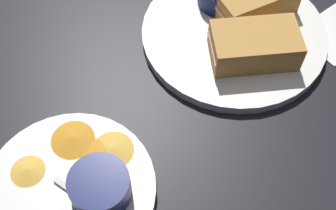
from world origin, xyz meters
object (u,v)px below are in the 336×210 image
at_px(plate_sandwich_main, 234,34).
at_px(sandwich_half_near, 255,45).
at_px(spoon_by_dark_ramekin, 234,26).
at_px(plate_chips_companion, 69,191).
at_px(ramekin_light_gravy, 100,186).
at_px(spoon_by_gravy_ramekin, 97,208).

distance_m(plate_sandwich_main, sandwich_half_near, 0.07).
height_order(spoon_by_dark_ramekin, plate_chips_companion, spoon_by_dark_ramekin).
xyz_separation_m(plate_sandwich_main, ramekin_light_gravy, (0.31, 0.13, 0.03)).
distance_m(plate_sandwich_main, spoon_by_dark_ramekin, 0.01).
height_order(sandwich_half_near, spoon_by_gravy_ramekin, sandwich_half_near).
relative_size(spoon_by_dark_ramekin, spoon_by_gravy_ramekin, 1.03).
height_order(spoon_by_dark_ramekin, ramekin_light_gravy, ramekin_light_gravy).
bearing_deg(sandwich_half_near, plate_sandwich_main, -98.17).
distance_m(plate_chips_companion, spoon_by_gravy_ramekin, 0.05).
bearing_deg(ramekin_light_gravy, sandwich_half_near, -166.21).
bearing_deg(ramekin_light_gravy, spoon_by_gravy_ramekin, 47.68).
distance_m(spoon_by_dark_ramekin, ramekin_light_gravy, 0.34).
height_order(ramekin_light_gravy, spoon_by_gravy_ramekin, ramekin_light_gravy).
bearing_deg(plate_chips_companion, spoon_by_gravy_ramekin, 113.75).
bearing_deg(plate_chips_companion, ramekin_light_gravy, 140.19).
bearing_deg(sandwich_half_near, spoon_by_dark_ramekin, -100.39).
bearing_deg(spoon_by_dark_ramekin, spoon_by_gravy_ramekin, 24.94).
xyz_separation_m(spoon_by_dark_ramekin, ramekin_light_gravy, (0.31, 0.14, 0.02)).
xyz_separation_m(sandwich_half_near, plate_chips_companion, (0.34, 0.05, -0.03)).
distance_m(plate_sandwich_main, ramekin_light_gravy, 0.34).
height_order(plate_sandwich_main, ramekin_light_gravy, ramekin_light_gravy).
height_order(plate_sandwich_main, plate_chips_companion, same).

